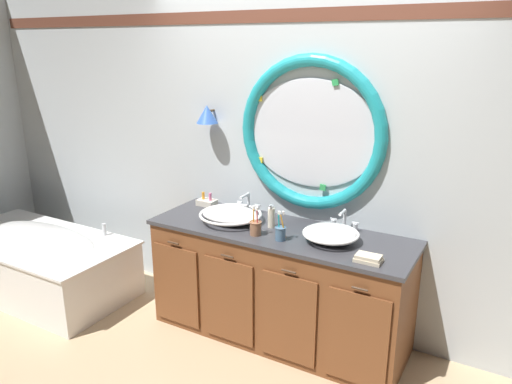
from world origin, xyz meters
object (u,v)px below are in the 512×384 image
bathtub (38,258)px  sink_basin_left (230,214)px  toothbrush_holder_right (280,233)px  folded_hand_towel (368,259)px  soap_dispenser (271,217)px  toiletry_basket (207,202)px  toothbrush_holder_left (256,227)px  sink_basin_right (331,234)px

bathtub → sink_basin_left: sink_basin_left is taller
toothbrush_holder_right → sink_basin_left: bearing=164.2°
bathtub → folded_hand_towel: bearing=4.4°
soap_dispenser → sink_basin_left: bearing=-172.1°
sink_basin_left → toiletry_basket: bearing=149.2°
folded_hand_towel → toothbrush_holder_right: bearing=176.4°
toothbrush_holder_left → toiletry_basket: 0.76m
folded_hand_towel → toothbrush_holder_left: bearing=177.3°
sink_basin_left → toothbrush_holder_right: bearing=-15.8°
sink_basin_right → toothbrush_holder_right: toothbrush_holder_right is taller
bathtub → toiletry_basket: toiletry_basket is taller
sink_basin_left → sink_basin_right: 0.80m
toothbrush_holder_right → bathtub: bearing=-173.5°
sink_basin_right → folded_hand_towel: bearing=-29.4°
sink_basin_right → toothbrush_holder_left: (-0.50, -0.14, -0.00)m
toothbrush_holder_left → folded_hand_towel: 0.82m
sink_basin_left → toiletry_basket: 0.43m
toothbrush_holder_right → folded_hand_towel: 0.62m
sink_basin_left → toothbrush_holder_left: bearing=-25.3°
sink_basin_right → soap_dispenser: (-0.47, 0.04, 0.02)m
toothbrush_holder_left → folded_hand_towel: (0.81, -0.04, -0.03)m
soap_dispenser → folded_hand_towel: 0.82m
bathtub → toothbrush_holder_right: (2.27, 0.26, 0.61)m
sink_basin_left → soap_dispenser: soap_dispenser is taller
bathtub → folded_hand_towel: size_ratio=10.47×
bathtub → toothbrush_holder_left: bearing=7.1°
toothbrush_holder_right → toiletry_basket: 0.93m
bathtub → sink_basin_right: (2.58, 0.40, 0.61)m
folded_hand_towel → sink_basin_right: bearing=150.6°
toothbrush_holder_left → sink_basin_right: bearing=15.6°
sink_basin_left → folded_hand_towel: sink_basin_left is taller
sink_basin_left → soap_dispenser: 0.33m
soap_dispenser → folded_hand_towel: soap_dispenser is taller
sink_basin_right → soap_dispenser: bearing=174.6°
toothbrush_holder_left → toothbrush_holder_right: (0.19, 0.00, -0.00)m
sink_basin_right → toothbrush_holder_left: 0.52m
sink_basin_right → toiletry_basket: sink_basin_right is taller
sink_basin_right → folded_hand_towel: size_ratio=2.31×
sink_basin_right → toiletry_basket: bearing=169.2°
folded_hand_towel → bathtub: bearing=-175.6°
toothbrush_holder_left → sink_basin_left: bearing=154.7°
soap_dispenser → toiletry_basket: bearing=165.6°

